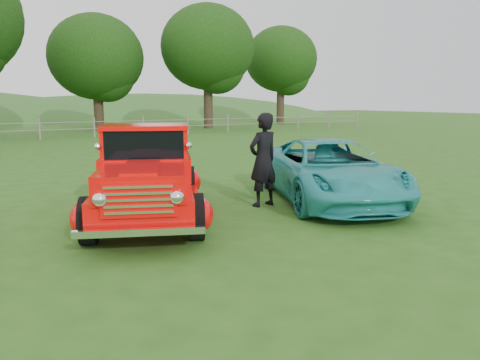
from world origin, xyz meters
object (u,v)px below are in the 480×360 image
red_pickup (147,177)px  teal_sedan (329,171)px  tree_near_east (96,57)px  tree_mid_east (208,48)px  man (263,160)px  tree_far_east (281,60)px

red_pickup → teal_sedan: size_ratio=1.08×
tree_near_east → red_pickup: 27.87m
teal_sedan → red_pickup: bearing=-166.5°
tree_mid_east → man: 28.00m
tree_mid_east → man: (-11.21, -25.13, -5.19)m
tree_mid_east → teal_sedan: bearing=-110.8°
tree_mid_east → red_pickup: size_ratio=1.79×
teal_sedan → tree_far_east: bearing=77.9°
tree_near_east → tree_far_east: size_ratio=0.94×
tree_far_east → tree_mid_east: bearing=-161.6°
red_pickup → teal_sedan: 4.03m
tree_far_east → man: (-20.21, -28.13, -4.88)m
tree_mid_east → red_pickup: tree_mid_east is taller
tree_near_east → teal_sedan: size_ratio=1.70×
man → tree_far_east: bearing=-135.0°
tree_near_east → red_pickup: bearing=-101.9°
red_pickup → man: man is taller
teal_sedan → man: bearing=-171.4°
tree_far_east → tree_near_east: bearing=-176.6°
tree_near_east → red_pickup: (-5.67, -26.93, -4.45)m
tree_mid_east → tree_far_east: tree_mid_east is taller
tree_near_east → man: bearing=-96.7°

